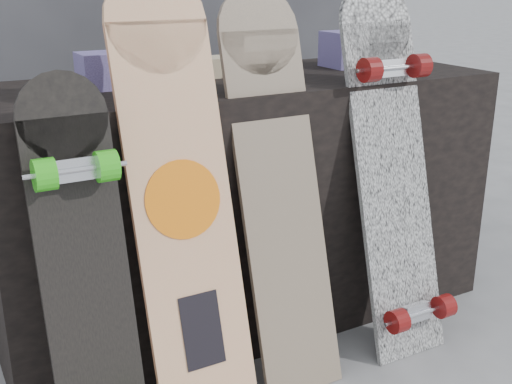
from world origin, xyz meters
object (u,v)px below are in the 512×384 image
vendor_table (243,200)px  longboard_geisha (181,193)px  skateboard_dark (86,274)px  longboard_cascadia (393,165)px  longboard_celtic (278,180)px

vendor_table → longboard_geisha: longboard_geisha is taller
vendor_table → skateboard_dark: size_ratio=1.75×
vendor_table → skateboard_dark: bearing=-145.2°
skateboard_dark → vendor_table: bearing=34.8°
vendor_table → skateboard_dark: skateboard_dark is taller
longboard_cascadia → skateboard_dark: longboard_cascadia is taller
longboard_geisha → skateboard_dark: (-0.26, -0.07, -0.13)m
longboard_celtic → skateboard_dark: bearing=-170.0°
longboard_celtic → skateboard_dark: 0.58m
vendor_table → longboard_celtic: size_ratio=1.48×
vendor_table → longboard_cascadia: bearing=-48.8°
longboard_geisha → longboard_cascadia: bearing=0.2°
longboard_celtic → longboard_cascadia: 0.39m
vendor_table → skateboard_dark: (-0.63, -0.44, 0.07)m
longboard_cascadia → skateboard_dark: size_ratio=1.20×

